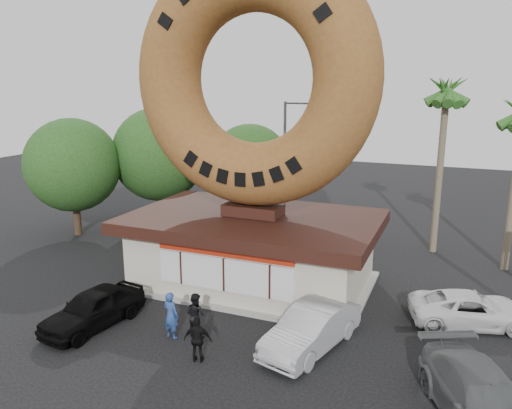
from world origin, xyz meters
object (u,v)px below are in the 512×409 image
(person_center, at_px, (195,315))
(car_silver, at_px, (311,329))
(giant_donut, at_px, (253,79))
(person_left, at_px, (171,315))
(person_right, at_px, (198,339))
(street_lamp, at_px, (287,157))
(car_white, at_px, (471,309))
(donut_shop, at_px, (253,247))
(car_black, at_px, (93,308))
(car_grey, at_px, (483,402))

(person_center, bearing_deg, car_silver, -152.61)
(giant_donut, relative_size, person_left, 6.14)
(person_center, xyz_separation_m, car_silver, (4.20, 0.74, -0.08))
(person_right, bearing_deg, person_center, -72.42)
(person_center, bearing_deg, person_left, 49.71)
(street_lamp, height_order, car_white, street_lamp)
(donut_shop, height_order, giant_donut, giant_donut)
(car_black, xyz_separation_m, car_silver, (8.19, 1.59, 0.02))
(person_center, height_order, car_grey, person_center)
(person_center, xyz_separation_m, car_white, (9.42, 4.81, -0.19))
(person_right, bearing_deg, car_black, -21.90)
(person_center, relative_size, person_right, 1.04)
(person_right, bearing_deg, giant_donut, -96.68)
(donut_shop, height_order, person_center, donut_shop)
(person_right, xyz_separation_m, car_silver, (3.26, 2.27, -0.05))
(person_center, bearing_deg, giant_donut, -73.02)
(street_lamp, height_order, person_center, street_lamp)
(car_silver, bearing_deg, giant_donut, 146.90)
(person_right, distance_m, car_white, 10.59)
(donut_shop, height_order, car_silver, donut_shop)
(street_lamp, distance_m, person_left, 16.31)
(person_center, distance_m, car_white, 10.58)
(donut_shop, xyz_separation_m, car_grey, (9.63, -6.86, -1.00))
(giant_donut, xyz_separation_m, person_left, (-0.80, -5.88, -8.39))
(street_lamp, bearing_deg, giant_donut, -79.49)
(giant_donut, height_order, car_grey, giant_donut)
(donut_shop, bearing_deg, car_white, -3.54)
(person_center, distance_m, car_black, 4.08)
(donut_shop, relative_size, person_center, 6.68)
(car_black, distance_m, car_silver, 8.34)
(car_grey, bearing_deg, person_right, 155.67)
(street_lamp, bearing_deg, car_silver, -67.70)
(street_lamp, distance_m, car_black, 16.82)
(street_lamp, relative_size, car_white, 1.73)
(person_left, bearing_deg, street_lamp, -75.90)
(street_lamp, bearing_deg, donut_shop, -79.50)
(car_silver, distance_m, car_grey, 5.90)
(donut_shop, xyz_separation_m, car_silver, (4.16, -4.65, -1.01))
(person_right, xyz_separation_m, car_grey, (8.73, 0.06, -0.04))
(car_silver, height_order, car_grey, car_grey)
(person_center, height_order, car_black, person_center)
(giant_donut, height_order, car_black, giant_donut)
(car_silver, height_order, car_white, car_silver)
(giant_donut, bearing_deg, street_lamp, 100.51)
(car_silver, distance_m, car_white, 6.62)
(giant_donut, xyz_separation_m, car_white, (9.38, -0.60, -8.64))
(street_lamp, height_order, person_right, street_lamp)
(person_left, height_order, car_silver, person_left)
(street_lamp, xyz_separation_m, car_grey, (11.48, -16.87, -3.72))
(person_left, bearing_deg, person_center, -137.44)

